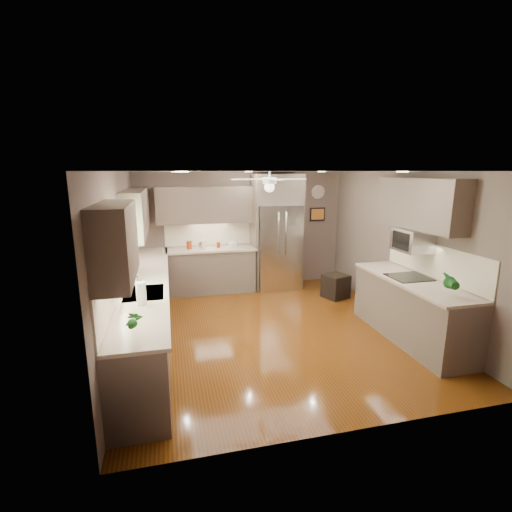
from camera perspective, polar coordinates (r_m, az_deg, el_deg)
name	(u,v)px	position (r m, az deg, el deg)	size (l,w,h in m)	color
floor	(273,329)	(6.13, 2.67, -11.19)	(5.00, 5.00, 0.00)	#4E210A
ceiling	(275,171)	(5.60, 2.95, 12.88)	(5.00, 5.00, 0.00)	white
wall_back	(242,230)	(8.12, -2.18, 4.03)	(4.50, 4.50, 0.00)	brown
wall_front	(352,312)	(3.51, 14.52, -8.40)	(4.50, 4.50, 0.00)	brown
wall_left	(121,262)	(5.55, -20.10, -0.92)	(5.00, 5.00, 0.00)	brown
wall_right	(402,247)	(6.71, 21.56, 1.26)	(5.00, 5.00, 0.00)	brown
canister_a	(189,245)	(7.72, -10.23, 1.64)	(0.11, 0.11, 0.18)	maroon
canister_b	(201,245)	(7.73, -8.49, 1.64)	(0.09, 0.09, 0.14)	silver
canister_c	(203,244)	(7.73, -8.09, 1.80)	(0.11, 0.11, 0.18)	beige
canister_d	(218,245)	(7.79, -5.81, 1.73)	(0.08, 0.08, 0.12)	maroon
soap_bottle	(135,277)	(5.57, -18.16, -3.13)	(0.08, 0.08, 0.17)	white
potted_plant_left	(134,320)	(3.83, -18.24, -9.34)	(0.16, 0.11, 0.30)	#17511B
potted_plant_right	(451,282)	(5.35, 27.76, -3.51)	(0.20, 0.16, 0.37)	#17511B
bowl	(233,246)	(7.83, -3.60, 1.56)	(0.20, 0.20, 0.05)	beige
left_run	(147,308)	(5.88, -16.48, -7.69)	(0.65, 4.70, 1.45)	#4F4239
back_run	(211,269)	(7.88, -6.88, -2.02)	(1.85, 0.65, 1.45)	#4F4239
uppers	(219,210)	(6.17, -5.69, 6.99)	(4.50, 4.70, 0.95)	#4F4239
window	(117,248)	(5.00, -20.62, 1.11)	(0.05, 1.12, 0.92)	#BFF2B2
sink	(144,295)	(5.13, -16.84, -5.76)	(0.50, 0.70, 0.32)	silver
refrigerator	(277,234)	(7.97, 3.26, 3.40)	(1.06, 0.75, 2.45)	silver
right_run	(411,308)	(6.11, 22.78, -7.42)	(0.70, 2.20, 1.45)	#4F4239
microwave	(413,240)	(6.11, 22.94, 2.26)	(0.43, 0.55, 0.34)	silver
ceiling_fan	(269,182)	(5.89, 2.08, 11.26)	(1.18, 1.18, 0.32)	white
recessed_lights	(265,172)	(5.97, 1.45, 12.84)	(2.84, 3.14, 0.01)	white
wall_clock	(318,192)	(8.54, 9.55, 9.70)	(0.30, 0.03, 0.30)	white
framed_print	(317,214)	(8.58, 9.44, 6.36)	(0.36, 0.03, 0.30)	black
stool	(336,286)	(7.67, 12.15, -4.55)	(0.55, 0.55, 0.49)	black
paper_towel	(141,293)	(4.65, -17.25, -5.48)	(0.12, 0.12, 0.29)	white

